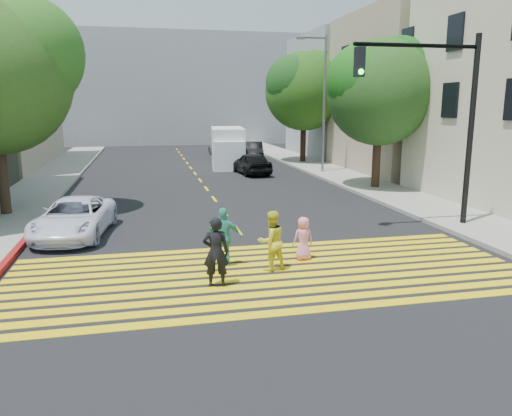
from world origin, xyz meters
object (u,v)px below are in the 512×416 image
object	(u,v)px
pedestrian_extra	(224,237)
white_van	(228,149)
silver_car	(224,148)
dark_car_parked	(253,151)
tree_right_near	(381,86)
pedestrian_child	(303,238)
pedestrian_man	(216,252)
white_sedan	(74,218)
traffic_signal	(441,105)
dark_car_near	(252,163)
pedestrian_woman	(271,241)
tree_right_far	(305,87)

from	to	relation	value
pedestrian_extra	white_van	distance (m)	22.11
silver_car	dark_car_parked	distance (m)	3.98
tree_right_near	pedestrian_child	size ratio (longest dim) A/B	6.19
silver_car	white_van	xyz separation A→B (m)	(-0.94, -7.58, 0.60)
silver_car	pedestrian_man	bearing A→B (deg)	74.24
pedestrian_extra	dark_car_parked	bearing A→B (deg)	-97.44
white_sedan	dark_car_parked	size ratio (longest dim) A/B	1.05
pedestrian_extra	traffic_signal	bearing A→B (deg)	-155.44
dark_car_near	dark_car_parked	size ratio (longest dim) A/B	0.95
pedestrian_extra	silver_car	bearing A→B (deg)	-92.54
traffic_signal	pedestrian_woman	bearing A→B (deg)	-153.64
dark_car_near	dark_car_parked	world-z (taller)	dark_car_parked
tree_right_near	white_sedan	bearing A→B (deg)	-155.23
tree_right_far	pedestrian_child	size ratio (longest dim) A/B	6.64
pedestrian_child	dark_car_near	world-z (taller)	dark_car_near
tree_right_far	silver_car	size ratio (longest dim) A/B	1.73
white_sedan	pedestrian_child	bearing A→B (deg)	-24.31
pedestrian_extra	dark_car_parked	distance (m)	26.56
pedestrian_man	silver_car	xyz separation A→B (m)	(5.07, 30.87, -0.17)
pedestrian_man	white_sedan	bearing A→B (deg)	-47.74
traffic_signal	white_sedan	bearing A→B (deg)	173.41
tree_right_far	pedestrian_child	distance (m)	24.45
pedestrian_woman	pedestrian_extra	size ratio (longest dim) A/B	0.99
silver_car	traffic_signal	world-z (taller)	traffic_signal
white_sedan	pedestrian_extra	bearing A→B (deg)	-36.28
tree_right_far	dark_car_parked	size ratio (longest dim) A/B	1.92
dark_car_near	traffic_signal	bearing A→B (deg)	96.38
white_van	traffic_signal	size ratio (longest dim) A/B	0.90
pedestrian_child	tree_right_near	bearing A→B (deg)	-132.64
silver_car	white_van	bearing A→B (deg)	76.46
traffic_signal	pedestrian_child	bearing A→B (deg)	-154.91
traffic_signal	dark_car_near	bearing A→B (deg)	103.37
pedestrian_man	dark_car_near	world-z (taller)	pedestrian_man
pedestrian_child	dark_car_parked	xyz separation A→B (m)	(4.10, 25.72, 0.09)
tree_right_far	pedestrian_extra	distance (m)	25.26
traffic_signal	tree_right_near	bearing A→B (deg)	78.65
pedestrian_extra	dark_car_parked	world-z (taller)	pedestrian_extra
dark_car_near	pedestrian_extra	bearing A→B (deg)	69.60
tree_right_near	silver_car	xyz separation A→B (m)	(-5.01, 18.69, -4.51)
pedestrian_man	white_sedan	distance (m)	6.94
pedestrian_woman	dark_car_parked	distance (m)	26.90
pedestrian_extra	dark_car_parked	size ratio (longest dim) A/B	0.38
pedestrian_extra	pedestrian_woman	bearing A→B (deg)	159.12
dark_car_parked	white_van	distance (m)	4.84
pedestrian_extra	white_sedan	world-z (taller)	pedestrian_extra
tree_right_far	silver_car	bearing A→B (deg)	127.45
pedestrian_woman	dark_car_parked	world-z (taller)	pedestrian_woman
dark_car_near	pedestrian_man	bearing A→B (deg)	69.47
dark_car_parked	pedestrian_man	bearing A→B (deg)	-94.29
white_sedan	traffic_signal	size ratio (longest dim) A/B	0.68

